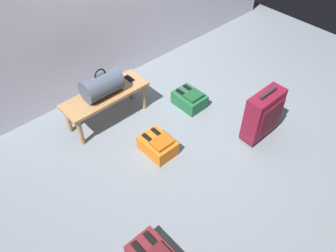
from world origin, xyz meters
The scene contains 7 objects.
ground_plane centered at (0.00, 0.00, 0.00)m, with size 6.60×6.60×0.00m, color slate.
bench centered at (-0.56, 0.95, 0.33)m, with size 1.00×0.36×0.39m.
duffel_bag_slate centered at (-0.58, 0.95, 0.52)m, with size 0.44×0.26×0.34m.
cell_phone centered at (-0.19, 0.99, 0.40)m, with size 0.07×0.14×0.01m.
suitcase_upright_burgundy centered at (0.54, -0.41, 0.33)m, with size 0.46×0.21×0.63m.
backpack_orange centered at (-0.46, 0.18, 0.09)m, with size 0.28×0.38×0.21m.
backpack_green centered at (0.33, 0.49, 0.09)m, with size 0.28×0.38×0.21m.
Camera 1 is at (-1.98, -1.67, 2.76)m, focal length 35.72 mm.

